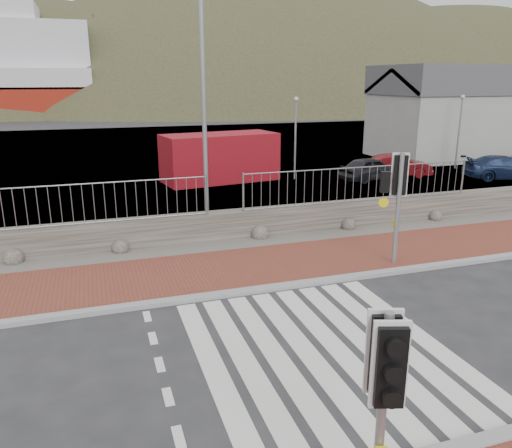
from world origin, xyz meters
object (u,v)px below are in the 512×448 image
object	(u,v)px
traffic_signal_far	(398,185)
car_c	(505,168)
shipping_container	(220,157)
car_a	(371,169)
traffic_signal_near	(385,376)
car_b	(398,166)
streetlight	(207,87)

from	to	relation	value
traffic_signal_far	car_c	distance (m)	15.37
shipping_container	car_a	xyz separation A→B (m)	(7.28, -2.28, -0.59)
traffic_signal_near	car_b	distance (m)	22.33
traffic_signal_far	car_c	size ratio (longest dim) A/B	0.75
streetlight	car_b	world-z (taller)	streetlight
streetlight	car_a	bearing A→B (deg)	13.72
streetlight	car_a	xyz separation A→B (m)	(9.78, 6.25, -4.12)
shipping_container	car_b	size ratio (longest dim) A/B	1.63
traffic_signal_near	car_a	distance (m)	20.94
car_b	traffic_signal_near	bearing A→B (deg)	163.70
streetlight	shipping_container	size ratio (longest dim) A/B	1.48
streetlight	car_a	world-z (taller)	streetlight
traffic_signal_far	shipping_container	size ratio (longest dim) A/B	0.55
streetlight	car_b	bearing A→B (deg)	11.03
shipping_container	car_b	bearing A→B (deg)	-20.25
traffic_signal_far	streetlight	size ratio (longest dim) A/B	0.37
streetlight	car_a	distance (m)	12.31
streetlight	shipping_container	distance (m)	9.56
traffic_signal_near	car_b	world-z (taller)	traffic_signal_near
traffic_signal_near	shipping_container	size ratio (longest dim) A/B	0.47
traffic_signal_near	car_c	size ratio (longest dim) A/B	0.64
car_b	car_a	bearing A→B (deg)	121.39
streetlight	traffic_signal_far	bearing A→B (deg)	-67.77
car_b	shipping_container	bearing A→B (deg)	96.56
traffic_signal_near	car_b	size ratio (longest dim) A/B	0.77
traffic_signal_far	car_a	size ratio (longest dim) A/B	0.90
car_b	car_c	world-z (taller)	car_c
car_a	car_c	size ratio (longest dim) A/B	0.83
traffic_signal_near	car_c	world-z (taller)	traffic_signal_near
shipping_container	car_a	size ratio (longest dim) A/B	1.63
car_c	streetlight	bearing A→B (deg)	121.95
traffic_signal_far	streetlight	distance (m)	6.61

